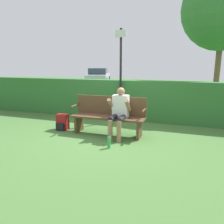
% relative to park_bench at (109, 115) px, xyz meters
% --- Properties ---
extents(ground_plane, '(40.00, 40.00, 0.00)m').
position_rel_park_bench_xyz_m(ground_plane, '(0.00, -0.07, -0.49)').
color(ground_plane, '#426B33').
extents(hedge_back, '(12.00, 0.37, 1.27)m').
position_rel_park_bench_xyz_m(hedge_back, '(0.00, 1.61, 0.14)').
color(hedge_back, '#2D662D').
rests_on(hedge_back, ground).
extents(park_bench, '(1.88, 0.47, 0.96)m').
position_rel_park_bench_xyz_m(park_bench, '(0.00, 0.00, 0.00)').
color(park_bench, '#513823').
rests_on(park_bench, ground).
extents(person_seated, '(0.52, 0.65, 1.21)m').
position_rel_park_bench_xyz_m(person_seated, '(0.33, -0.15, 0.18)').
color(person_seated, silver).
rests_on(person_seated, ground).
extents(backpack, '(0.30, 0.28, 0.43)m').
position_rel_park_bench_xyz_m(backpack, '(-1.33, -0.08, -0.29)').
color(backpack, maroon).
rests_on(backpack, ground).
extents(water_bottle, '(0.07, 0.07, 0.26)m').
position_rel_park_bench_xyz_m(water_bottle, '(0.34, -0.93, -0.37)').
color(water_bottle, green).
rests_on(water_bottle, ground).
extents(signpost, '(0.34, 0.09, 2.78)m').
position_rel_park_bench_xyz_m(signpost, '(-0.09, 1.34, 1.03)').
color(signpost, black).
rests_on(signpost, ground).
extents(parked_car, '(2.82, 4.60, 1.37)m').
position_rel_park_bench_xyz_m(parked_car, '(-5.90, 13.54, 0.15)').
color(parked_car, '#B7BCC6').
rests_on(parked_car, ground).
extents(tree, '(3.16, 3.16, 5.42)m').
position_rel_park_bench_xyz_m(tree, '(2.95, 4.80, 3.33)').
color(tree, brown).
rests_on(tree, ground).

